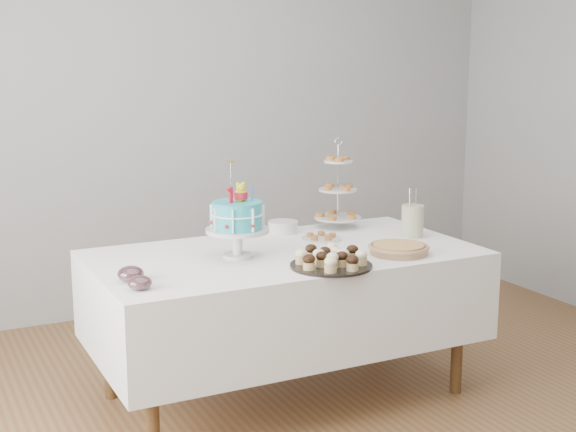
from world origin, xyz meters
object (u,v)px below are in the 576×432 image
plate_stack (283,227)px  jam_bowl_b (131,274)px  birthday_cake (238,232)px  pie (399,248)px  pastry_plate (321,237)px  table (285,295)px  jam_bowl_a (140,283)px  tiered_stand (338,190)px  utensil_pitcher (413,220)px  cupcake_tray (331,258)px

plate_stack → jam_bowl_b: jam_bowl_b is taller
birthday_cake → pie: (0.75, -0.29, -0.10)m
pie → jam_bowl_b: (-1.33, 0.11, 0.01)m
pastry_plate → table: bearing=-153.2°
plate_stack → jam_bowl_a: (-1.03, -0.72, -0.00)m
tiered_stand → jam_bowl_b: tiered_stand is taller
table → jam_bowl_b: jam_bowl_b is taller
utensil_pitcher → pastry_plate: bearing=150.0°
birthday_cake → tiered_stand: 0.88m
tiered_stand → plate_stack: 0.39m
pie → plate_stack: size_ratio=1.85×
pastry_plate → birthday_cake: bearing=-164.5°
table → plate_stack: size_ratio=11.62×
tiered_stand → pastry_plate: (-0.24, -0.23, -0.20)m
plate_stack → pastry_plate: size_ratio=0.77×
jam_bowl_a → jam_bowl_b: 0.14m
table → utensil_pitcher: size_ratio=7.16×
jam_bowl_b → jam_bowl_a: bearing=-90.0°
plate_stack → utensil_pitcher: bearing=-35.1°
birthday_cake → jam_bowl_b: (-0.58, -0.18, -0.10)m
cupcake_tray → jam_bowl_b: cupcake_tray is taller
table → pastry_plate: (0.29, 0.15, 0.24)m
jam_bowl_a → pastry_plate: bearing=22.5°
table → utensil_pitcher: bearing=-0.7°
birthday_cake → cupcake_tray: birthday_cake is taller
jam_bowl_a → utensil_pitcher: utensil_pitcher is taller
table → plate_stack: (0.19, 0.40, 0.26)m
table → tiered_stand: bearing=35.8°
birthday_cake → jam_bowl_a: bearing=-164.2°
cupcake_tray → utensil_pitcher: size_ratio=1.44×
birthday_cake → utensil_pitcher: size_ratio=1.77×
jam_bowl_b → utensil_pitcher: bearing=6.1°
pie → jam_bowl_a: jam_bowl_a is taller
table → pastry_plate: bearing=26.8°
cupcake_tray → jam_bowl_a: (-0.90, 0.04, -0.01)m
utensil_pitcher → tiered_stand: bearing=110.0°
table → tiered_stand: tiered_stand is taller
tiered_stand → plate_stack: (-0.34, 0.02, -0.18)m
birthday_cake → table: bearing=-11.9°
table → plate_stack: plate_stack is taller
plate_stack → jam_bowl_b: size_ratio=1.42×
plate_stack → jam_bowl_b: (-1.03, -0.58, 0.00)m
jam_bowl_a → utensil_pitcher: 1.64m
cupcake_tray → jam_bowl_a: 0.90m
pie → pastry_plate: size_ratio=1.42×
birthday_cake → tiered_stand: size_ratio=0.92×
pastry_plate → jam_bowl_b: bearing=-163.8°
birthday_cake → pastry_plate: bearing=2.7°
cupcake_tray → jam_bowl_b: bearing=168.6°
tiered_stand → jam_bowl_b: 1.49m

